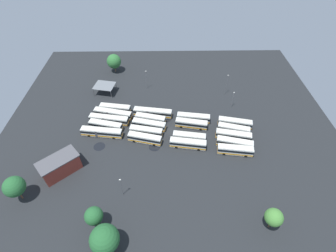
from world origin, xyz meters
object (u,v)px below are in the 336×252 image
bus_row2_slot4 (193,118)px  lamp_post_by_building (233,99)px  depot_building (60,166)px  bus_row0_slot4 (115,108)px  bus_row1_slot3 (150,119)px  lamp_post_mid_lot (146,79)px  bus_row3_slot2 (233,135)px  tree_south_edge (105,239)px  bus_row3_slot0 (235,150)px  bus_row0_slot2 (109,119)px  bus_row1_slot4 (153,112)px  bus_row3_slot4 (235,123)px  bus_row0_slot0 (102,132)px  lamp_post_far_corner (121,186)px  tree_west_edge (114,61)px  maintenance_shelter (104,86)px  bus_row2_slot0 (188,144)px  tree_north_edge (274,217)px  tree_northwest (14,187)px  bus_row0_slot3 (113,114)px  bus_row1_slot0 (145,138)px  bus_row2_slot3 (191,124)px  bus_row1_slot2 (149,125)px  lamp_post_near_entrance (227,84)px  tree_northeast (94,216)px  bus_row2_slot1 (189,137)px  bus_row0_slot1 (106,125)px  bus_row1_slot1 (146,131)px  bus_row3_slot3 (234,129)px  bus_row3_slot1 (235,143)px

bus_row2_slot4 → lamp_post_by_building: bearing=27.5°
depot_building → bus_row0_slot4: bearing=65.7°
bus_row1_slot3 → lamp_post_mid_lot: (-2.50, 23.58, 3.12)m
bus_row3_slot2 → tree_south_edge: 56.15m
bus_row3_slot0 → bus_row0_slot4: bearing=152.5°
bus_row0_slot2 → bus_row0_slot4: 6.95m
bus_row1_slot4 → bus_row3_slot4: 32.83m
bus_row0_slot0 → lamp_post_far_corner: size_ratio=2.03×
bus_row0_slot4 → lamp_post_mid_lot: size_ratio=1.44×
tree_west_edge → bus_row0_slot4: bearing=-82.3°
maintenance_shelter → tree_south_edge: (11.82, -68.76, 2.40)m
bus_row2_slot0 → lamp_post_mid_lot: (-16.38, 37.01, 3.12)m
bus_row0_slot0 → tree_north_edge: bearing=-34.6°
bus_row0_slot2 → tree_northwest: size_ratio=1.69×
bus_row1_slot3 → bus_row1_slot4: size_ratio=0.78×
bus_row0_slot2 → tree_north_edge: size_ratio=2.00×
bus_row0_slot3 → bus_row3_slot0: same height
depot_building → maintenance_shelter: 44.37m
bus_row1_slot0 → bus_row3_slot2: 32.68m
bus_row2_slot3 → bus_row3_slot4: same height
bus_row1_slot2 → lamp_post_far_corner: lamp_post_far_corner is taller
lamp_post_near_entrance → tree_northeast: 76.31m
bus_row2_slot1 → bus_row3_slot2: (16.40, 0.59, 0.00)m
bus_row2_slot1 → lamp_post_by_building: size_ratio=1.62×
bus_row0_slot1 → lamp_post_mid_lot: size_ratio=1.47×
bus_row1_slot1 → tree_south_edge: (-7.98, -41.47, 4.29)m
maintenance_shelter → lamp_post_far_corner: lamp_post_far_corner is taller
bus_row1_slot1 → bus_row3_slot3: same height
bus_row2_slot3 → bus_row1_slot2: bearing=-179.1°
bus_row0_slot4 → tree_northeast: size_ratio=1.63×
bus_row3_slot1 → lamp_post_mid_lot: 49.79m
bus_row1_slot3 → depot_building: size_ratio=0.89×
tree_north_edge → tree_west_edge: tree_west_edge is taller
lamp_post_mid_lot → tree_north_edge: lamp_post_mid_lot is taller
bus_row0_slot3 → bus_row3_slot1: 48.91m
bus_row2_slot4 → bus_row1_slot1: bearing=-158.2°
bus_row0_slot1 → tree_northeast: 38.90m
lamp_post_by_building → tree_northeast: tree_northeast is taller
tree_west_edge → bus_row3_slot3: bearing=-41.3°
maintenance_shelter → bus_row3_slot3: bearing=-26.8°
tree_north_edge → bus_row0_slot2: bearing=139.6°
lamp_post_far_corner → bus_row2_slot0: bearing=41.7°
bus_row2_slot0 → lamp_post_near_entrance: size_ratio=1.35×
bus_row0_slot3 → bus_row1_slot2: 16.36m
bus_row1_slot4 → bus_row2_slot1: (13.79, -14.06, -0.00)m
bus_row1_slot4 → bus_row3_slot3: (30.90, -10.20, -0.00)m
bus_row1_slot2 → bus_row0_slot0: bearing=-167.8°
bus_row0_slot3 → maintenance_shelter: bearing=109.0°
lamp_post_by_building → tree_west_edge: tree_west_edge is taller
bus_row0_slot0 → bus_row3_slot3: 49.69m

